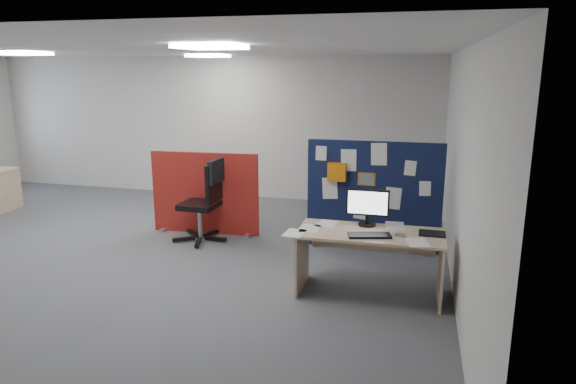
% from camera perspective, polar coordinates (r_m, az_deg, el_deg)
% --- Properties ---
extents(floor, '(9.00, 9.00, 0.00)m').
position_cam_1_polar(floor, '(7.53, -19.11, -6.31)').
color(floor, '#4E5156').
rests_on(floor, ground).
extents(ceiling, '(9.00, 7.00, 0.02)m').
position_cam_1_polar(ceiling, '(7.12, -20.83, 14.62)').
color(ceiling, white).
rests_on(ceiling, wall_back).
extents(wall_back, '(9.00, 0.02, 2.70)m').
position_cam_1_polar(wall_back, '(10.26, -9.00, 7.17)').
color(wall_back, silver).
rests_on(wall_back, floor).
extents(wall_right, '(0.02, 7.00, 2.70)m').
position_cam_1_polar(wall_right, '(6.00, 18.59, 2.16)').
color(wall_right, silver).
rests_on(wall_right, floor).
extents(ceiling_lights, '(4.10, 4.10, 0.04)m').
position_cam_1_polar(ceiling_lights, '(7.51, -15.68, 14.66)').
color(ceiling_lights, white).
rests_on(ceiling_lights, ceiling).
extents(navy_divider, '(1.84, 0.30, 1.52)m').
position_cam_1_polar(navy_divider, '(7.12, 9.33, -0.41)').
color(navy_divider, '#10123C').
rests_on(navy_divider, floor).
extents(main_desk, '(1.58, 0.70, 0.73)m').
position_cam_1_polar(main_desk, '(5.76, 9.11, -5.98)').
color(main_desk, tan).
rests_on(main_desk, floor).
extents(monitor_main, '(0.48, 0.20, 0.42)m').
position_cam_1_polar(monitor_main, '(5.83, 8.83, -1.50)').
color(monitor_main, black).
rests_on(monitor_main, main_desk).
extents(keyboard, '(0.48, 0.29, 0.02)m').
position_cam_1_polar(keyboard, '(5.52, 9.03, -4.78)').
color(keyboard, black).
rests_on(keyboard, main_desk).
extents(mouse, '(0.11, 0.09, 0.03)m').
position_cam_1_polar(mouse, '(5.58, 12.35, -4.70)').
color(mouse, '#A8A7AD').
rests_on(mouse, main_desk).
extents(paper_tray, '(0.28, 0.22, 0.01)m').
position_cam_1_polar(paper_tray, '(5.74, 15.72, -4.46)').
color(paper_tray, black).
rests_on(paper_tray, main_desk).
extents(red_divider, '(1.67, 0.30, 1.25)m').
position_cam_1_polar(red_divider, '(7.86, -9.21, -0.22)').
color(red_divider, maroon).
rests_on(red_divider, floor).
extents(office_chair, '(0.77, 0.80, 1.20)m').
position_cam_1_polar(office_chair, '(7.46, -9.03, -0.44)').
color(office_chair, black).
rests_on(office_chair, floor).
extents(desk_papers, '(1.54, 0.86, 0.00)m').
position_cam_1_polar(desk_papers, '(5.69, 6.68, -4.25)').
color(desk_papers, white).
rests_on(desk_papers, main_desk).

